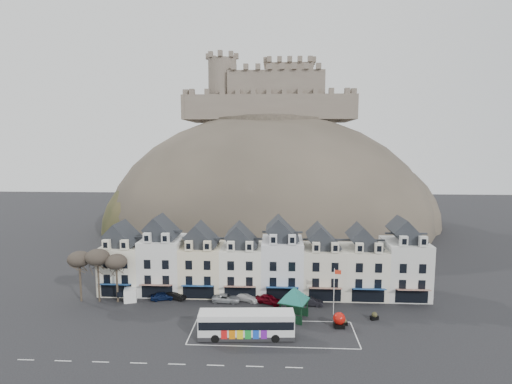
% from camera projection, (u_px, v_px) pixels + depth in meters
% --- Properties ---
extents(ground, '(300.00, 300.00, 0.00)m').
position_uv_depth(ground, '(258.00, 337.00, 52.48)').
color(ground, black).
rests_on(ground, ground).
extents(coach_bay_markings, '(22.00, 7.50, 0.01)m').
position_uv_depth(coach_bay_markings, '(273.00, 333.00, 53.61)').
color(coach_bay_markings, silver).
rests_on(coach_bay_markings, ground).
extents(townhouse_terrace, '(54.40, 9.35, 11.80)m').
position_uv_depth(townhouse_terrace, '(263.00, 262.00, 67.64)').
color(townhouse_terrace, white).
rests_on(townhouse_terrace, ground).
extents(castle_hill, '(100.00, 76.00, 68.00)m').
position_uv_depth(castle_hill, '(273.00, 227.00, 120.73)').
color(castle_hill, '#38322B').
rests_on(castle_hill, ground).
extents(castle, '(50.20, 22.20, 22.00)m').
position_uv_depth(castle, '(271.00, 94.00, 122.75)').
color(castle, '#695B50').
rests_on(castle, ground).
extents(tree_left_far, '(3.61, 3.61, 8.24)m').
position_uv_depth(tree_left_far, '(79.00, 259.00, 63.52)').
color(tree_left_far, '#352B22').
rests_on(tree_left_far, ground).
extents(tree_left_mid, '(3.78, 3.78, 8.64)m').
position_uv_depth(tree_left_mid, '(97.00, 258.00, 63.33)').
color(tree_left_mid, '#352B22').
rests_on(tree_left_mid, ground).
extents(tree_left_near, '(3.43, 3.43, 7.84)m').
position_uv_depth(tree_left_near, '(116.00, 262.00, 63.26)').
color(tree_left_near, '#352B22').
rests_on(tree_left_near, ground).
extents(bus, '(12.58, 3.64, 3.51)m').
position_uv_depth(bus, '(246.00, 323.00, 52.12)').
color(bus, '#262628').
rests_on(bus, ground).
extents(bus_shelter, '(7.08, 7.08, 4.79)m').
position_uv_depth(bus_shelter, '(294.00, 294.00, 57.40)').
color(bus_shelter, black).
rests_on(bus_shelter, ground).
extents(red_buoy, '(1.69, 1.69, 2.10)m').
position_uv_depth(red_buoy, '(339.00, 320.00, 55.14)').
color(red_buoy, black).
rests_on(red_buoy, ground).
extents(flagpole, '(1.01, 0.24, 7.07)m').
position_uv_depth(flagpole, '(335.00, 288.00, 58.83)').
color(flagpole, silver).
rests_on(flagpole, ground).
extents(white_van, '(3.16, 4.79, 2.02)m').
position_uv_depth(white_van, '(131.00, 292.00, 65.35)').
color(white_van, white).
rests_on(white_van, ground).
extents(planter_west, '(0.90, 0.63, 0.89)m').
position_uv_depth(planter_west, '(344.00, 322.00, 55.83)').
color(planter_west, black).
rests_on(planter_west, ground).
extents(planter_east, '(1.27, 0.92, 1.14)m').
position_uv_depth(planter_east, '(374.00, 316.00, 57.51)').
color(planter_east, black).
rests_on(planter_east, ground).
extents(car_navy, '(4.10, 2.45, 1.31)m').
position_uv_depth(car_navy, '(163.00, 296.00, 64.76)').
color(car_navy, '#0B163A').
rests_on(car_navy, ground).
extents(car_black, '(4.05, 2.46, 1.26)m').
position_uv_depth(car_black, '(175.00, 295.00, 65.02)').
color(car_black, black).
rests_on(car_black, ground).
extents(car_silver, '(4.54, 2.30, 1.25)m').
position_uv_depth(car_silver, '(226.00, 298.00, 63.89)').
color(car_silver, '#ADB0B5').
rests_on(car_silver, ground).
extents(car_white, '(4.66, 3.37, 1.25)m').
position_uv_depth(car_white, '(246.00, 297.00, 64.42)').
color(car_white, silver).
rests_on(car_white, ground).
extents(car_maroon, '(4.55, 3.33, 1.44)m').
position_uv_depth(car_maroon, '(269.00, 299.00, 63.26)').
color(car_maroon, '#5B050F').
rests_on(car_maroon, ground).
extents(car_charcoal, '(3.98, 1.84, 1.26)m').
position_uv_depth(car_charcoal, '(311.00, 302.00, 62.53)').
color(car_charcoal, black).
rests_on(car_charcoal, ground).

